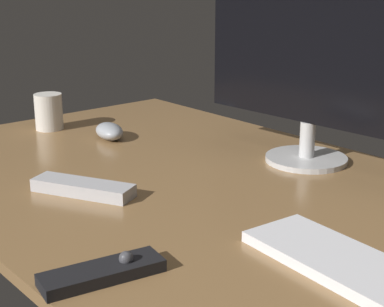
{
  "coord_description": "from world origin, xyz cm",
  "views": [
    {
      "loc": [
        80.61,
        -71.14,
        41.57
      ],
      "look_at": [
        -2.32,
        -0.35,
        8.0
      ],
      "focal_mm": 56.29,
      "sensor_mm": 36.0,
      "label": 1
    }
  ],
  "objects_px": {
    "monitor": "(312,62)",
    "coffee_mug": "(49,112)",
    "media_remote": "(103,272)",
    "tv_remote": "(83,188)",
    "keyboard": "(370,276)",
    "computer_mouse": "(109,131)"
  },
  "relations": [
    {
      "from": "keyboard",
      "to": "computer_mouse",
      "type": "relative_size",
      "value": 3.75
    },
    {
      "from": "computer_mouse",
      "to": "media_remote",
      "type": "xyz_separation_m",
      "value": [
        0.58,
        -0.38,
        -0.01
      ]
    },
    {
      "from": "media_remote",
      "to": "coffee_mug",
      "type": "distance_m",
      "value": 0.82
    },
    {
      "from": "keyboard",
      "to": "tv_remote",
      "type": "xyz_separation_m",
      "value": [
        -0.53,
        -0.12,
        0.0
      ]
    },
    {
      "from": "keyboard",
      "to": "computer_mouse",
      "type": "height_order",
      "value": "computer_mouse"
    },
    {
      "from": "coffee_mug",
      "to": "computer_mouse",
      "type": "bearing_deg",
      "value": 20.09
    },
    {
      "from": "monitor",
      "to": "keyboard",
      "type": "xyz_separation_m",
      "value": [
        0.39,
        -0.34,
        -0.21
      ]
    },
    {
      "from": "monitor",
      "to": "tv_remote",
      "type": "xyz_separation_m",
      "value": [
        -0.14,
        -0.46,
        -0.2
      ]
    },
    {
      "from": "media_remote",
      "to": "coffee_mug",
      "type": "xyz_separation_m",
      "value": [
        -0.76,
        0.32,
        0.04
      ]
    },
    {
      "from": "monitor",
      "to": "media_remote",
      "type": "height_order",
      "value": "monitor"
    },
    {
      "from": "monitor",
      "to": "coffee_mug",
      "type": "relative_size",
      "value": 5.83
    },
    {
      "from": "keyboard",
      "to": "monitor",
      "type": "bearing_deg",
      "value": 143.44
    },
    {
      "from": "computer_mouse",
      "to": "media_remote",
      "type": "relative_size",
      "value": 0.59
    },
    {
      "from": "keyboard",
      "to": "coffee_mug",
      "type": "distance_m",
      "value": 0.99
    },
    {
      "from": "monitor",
      "to": "tv_remote",
      "type": "distance_m",
      "value": 0.53
    },
    {
      "from": "computer_mouse",
      "to": "media_remote",
      "type": "distance_m",
      "value": 0.69
    },
    {
      "from": "monitor",
      "to": "computer_mouse",
      "type": "relative_size",
      "value": 5.21
    },
    {
      "from": "media_remote",
      "to": "tv_remote",
      "type": "xyz_separation_m",
      "value": [
        -0.29,
        0.14,
        0.0
      ]
    },
    {
      "from": "coffee_mug",
      "to": "monitor",
      "type": "bearing_deg",
      "value": 25.49
    },
    {
      "from": "media_remote",
      "to": "computer_mouse",
      "type": "bearing_deg",
      "value": 66.76
    },
    {
      "from": "media_remote",
      "to": "tv_remote",
      "type": "height_order",
      "value": "media_remote"
    },
    {
      "from": "media_remote",
      "to": "tv_remote",
      "type": "bearing_deg",
      "value": 74.53
    }
  ]
}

